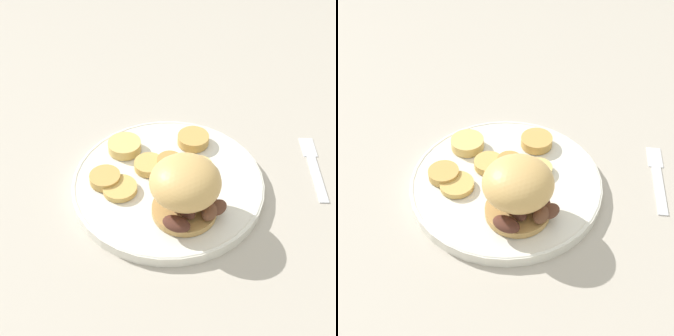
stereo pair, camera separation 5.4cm
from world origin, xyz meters
The scene contains 11 objects.
ground_plane centered at (0.00, 0.00, 0.00)m, with size 4.00×4.00×0.00m, color #B2A899.
dinner_plate centered at (0.00, 0.00, 0.01)m, with size 0.30×0.30×0.02m.
sandwich centered at (0.06, 0.03, 0.07)m, with size 0.13×0.12×0.09m.
potato_round_0 centered at (-0.09, 0.03, 0.03)m, with size 0.05×0.05×0.02m, color tan.
potato_round_1 centered at (-0.06, -0.08, 0.03)m, with size 0.06×0.06×0.02m, color #DBB766.
potato_round_2 centered at (-0.03, 0.05, 0.02)m, with size 0.04×0.04×0.01m, color #DBB766.
potato_round_3 centered at (-0.02, -0.03, 0.03)m, with size 0.05×0.05×0.01m, color tan.
potato_round_4 centered at (0.01, -0.10, 0.03)m, with size 0.05×0.05×0.01m, color tan.
potato_round_5 centered at (-0.03, 0.00, 0.03)m, with size 0.04×0.04×0.02m, color #BC8942.
potato_round_6 centered at (0.03, -0.07, 0.02)m, with size 0.05×0.05×0.01m, color tan.
fork centered at (-0.07, 0.24, 0.00)m, with size 0.16×0.03×0.00m.
Camera 2 is at (0.51, 0.10, 0.54)m, focal length 50.00 mm.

